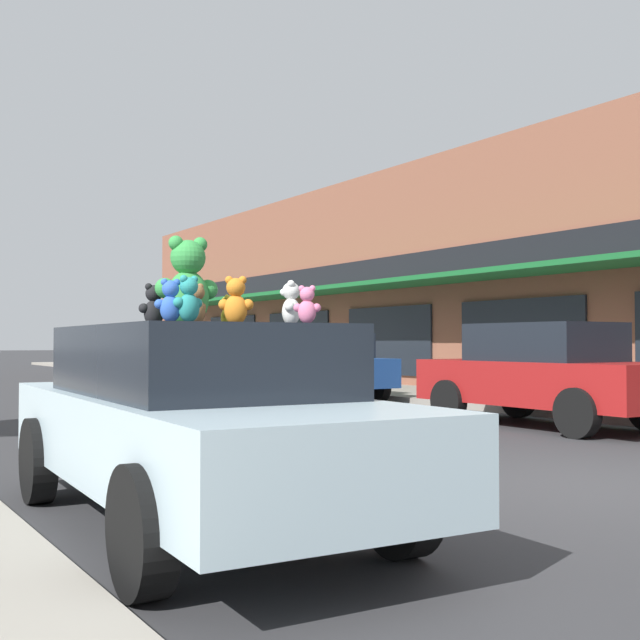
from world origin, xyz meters
TOP-DOWN VIEW (x-y plane):
  - ground_plane at (0.00, 0.00)m, footprint 260.00×260.00m
  - storefront_row at (14.21, 11.15)m, footprint 13.86×41.62m
  - plush_art_car at (-3.80, 0.42)m, footprint 2.04×4.78m
  - teddy_bear_giant at (-3.76, 0.62)m, footprint 0.51×0.32m
  - teddy_bear_yellow at (-3.30, 0.87)m, footprint 0.16×0.20m
  - teddy_bear_orange at (-3.67, -0.02)m, footprint 0.25×0.22m
  - teddy_bear_white at (-3.20, 0.00)m, footprint 0.20×0.25m
  - teddy_bear_brown at (-4.04, -0.19)m, footprint 0.20×0.16m
  - teddy_bear_pink at (-3.45, -0.64)m, footprint 0.18×0.16m
  - teddy_bear_blue at (-4.33, -0.48)m, footprint 0.20×0.14m
  - teddy_bear_teal at (-4.23, -0.52)m, footprint 0.22×0.15m
  - teddy_bear_black at (-3.96, 0.80)m, footprint 0.25×0.16m
  - parked_car_far_center at (3.76, 3.86)m, footprint 1.86×4.37m
  - parked_car_far_right at (3.76, 10.78)m, footprint 1.86×4.30m

SIDE VIEW (x-z plane):
  - ground_plane at x=0.00m, z-range 0.00..0.00m
  - plush_art_car at x=-3.80m, z-range 0.06..1.54m
  - parked_car_far_right at x=3.76m, z-range 0.07..1.62m
  - parked_car_far_center at x=3.76m, z-range 0.03..1.69m
  - teddy_bear_pink at x=-3.45m, z-range 1.48..1.73m
  - teddy_bear_blue at x=-4.33m, z-range 1.48..1.75m
  - teddy_bear_yellow at x=-3.30m, z-range 1.48..1.75m
  - teddy_bear_brown at x=-4.04m, z-range 1.48..1.75m
  - teddy_bear_teal at x=-4.23m, z-range 1.48..1.77m
  - teddy_bear_black at x=-3.96m, z-range 1.48..1.81m
  - teddy_bear_white at x=-3.20m, z-range 1.48..1.81m
  - teddy_bear_orange at x=-3.67m, z-range 1.47..1.82m
  - teddy_bear_giant at x=-3.76m, z-range 1.47..2.16m
  - storefront_row at x=14.21m, z-range 0.00..6.52m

